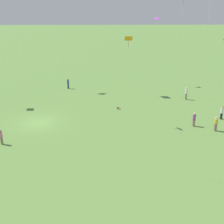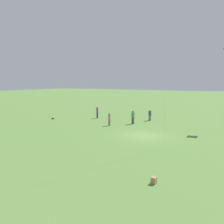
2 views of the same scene
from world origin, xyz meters
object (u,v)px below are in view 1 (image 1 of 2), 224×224
object	(u,v)px
person_6	(194,119)
kite_1	(183,2)
person_2	(68,84)
kite_3	(129,40)
person_4	(222,113)
person_0	(1,137)
person_1	(216,124)
kite_2	(156,23)
picnic_bag_1	(118,108)
person_8	(186,93)

from	to	relation	value
person_6	kite_1	size ratio (longest dim) A/B	0.12
person_2	kite_3	bearing A→B (deg)	147.03
person_4	kite_1	distance (m)	16.41
person_0	person_2	size ratio (longest dim) A/B	0.98
person_4	kite_3	world-z (taller)	kite_3
person_0	person_1	xyz separation A→B (m)	(-3.07, 24.05, 0.02)
person_0	kite_2	world-z (taller)	kite_2
person_0	kite_1	distance (m)	30.10
person_6	picnic_bag_1	bearing A→B (deg)	-51.40
person_8	picnic_bag_1	distance (m)	11.19
person_1	kite_2	world-z (taller)	kite_2
person_0	picnic_bag_1	size ratio (longest dim) A/B	4.32
person_0	kite_2	size ratio (longest dim) A/B	0.15
person_6	kite_3	xyz separation A→B (m)	(-13.23, -7.22, 7.62)
person_2	person_8	distance (m)	19.44
person_1	person_2	xyz separation A→B (m)	(-17.35, -19.27, -0.01)
kite_2	person_4	bearing A→B (deg)	14.97
person_8	kite_2	size ratio (longest dim) A/B	0.17
person_6	picnic_bag_1	world-z (taller)	person_6
person_4	person_8	distance (m)	8.27
kite_1	kite_3	bearing A→B (deg)	129.01
person_8	kite_2	bearing A→B (deg)	-65.60
person_2	person_6	bearing A→B (deg)	119.40
person_4	person_6	bearing A→B (deg)	-30.17
person_4	picnic_bag_1	world-z (taller)	person_4
person_0	person_1	world-z (taller)	person_1
person_1	picnic_bag_1	world-z (taller)	person_1
person_6	person_8	bearing A→B (deg)	-115.60
person_6	person_8	world-z (taller)	person_8
person_6	person_8	distance (m)	10.10
person_0	person_8	xyz separation A→B (m)	(-14.47, 23.29, 0.10)
person_6	kite_2	world-z (taller)	kite_2
person_0	person_4	size ratio (longest dim) A/B	0.96
kite_2	person_6	bearing A→B (deg)	1.03
person_1	kite_2	xyz separation A→B (m)	(-20.52, -4.42, 9.47)
person_4	kite_2	size ratio (longest dim) A/B	0.16
person_8	person_6	bearing A→B (deg)	84.35
kite_1	picnic_bag_1	distance (m)	17.38
person_8	person_2	bearing A→B (deg)	-15.29
person_0	picnic_bag_1	world-z (taller)	person_0
person_4	person_6	distance (m)	4.67
person_4	person_8	size ratio (longest dim) A/B	0.93
person_2	person_4	distance (m)	25.28
person_1	person_8	size ratio (longest dim) A/B	0.94
kite_2	person_2	bearing A→B (deg)	-83.54
person_8	kite_1	bearing A→B (deg)	-42.99
person_0	person_6	distance (m)	22.31
kite_1	picnic_bag_1	bearing A→B (deg)	173.20
person_1	person_4	size ratio (longest dim) A/B	1.01
person_8	person_4	bearing A→B (deg)	111.55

